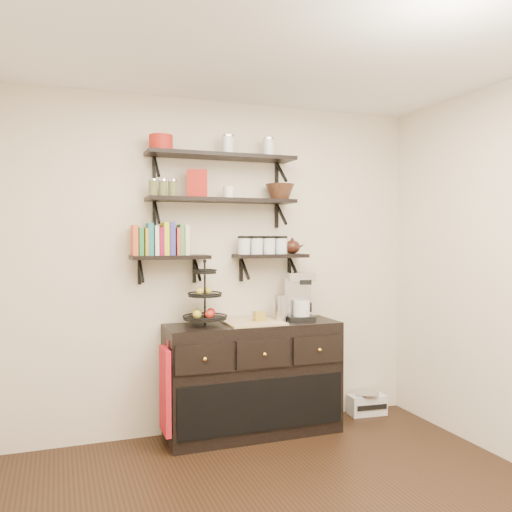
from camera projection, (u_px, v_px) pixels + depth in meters
The scene contains 20 objects.
ceiling at pixel (312, 21), 2.78m from camera, with size 3.50×3.50×0.02m, color white.
back_wall at pixel (218, 266), 4.47m from camera, with size 3.50×0.02×2.70m, color beige.
shelf_top at pixel (222, 157), 4.31m from camera, with size 1.20×0.27×0.23m.
shelf_mid at pixel (222, 201), 4.32m from camera, with size 1.20×0.27×0.23m.
shelf_low_left at pixel (170, 258), 4.21m from camera, with size 0.60×0.25×0.23m.
shelf_low_right at pixel (270, 257), 4.50m from camera, with size 0.60×0.25×0.23m.
cookbooks at pixel (161, 240), 4.18m from camera, with size 0.40×0.15×0.26m.
glass_canisters at pixel (263, 246), 4.47m from camera, with size 0.43×0.10×0.13m.
sideboard at pixel (253, 378), 4.36m from camera, with size 1.40×0.50×0.92m.
fruit_stand at pixel (205, 304), 4.20m from camera, with size 0.34×0.34×0.49m.
candle at pixel (259, 316), 4.35m from camera, with size 0.08×0.08×0.08m, color olive.
coffee_maker at pixel (299, 297), 4.50m from camera, with size 0.25×0.25×0.40m.
thermal_carafe at pixel (280, 308), 4.40m from camera, with size 0.11×0.11×0.22m, color silver.
apron at pixel (165, 391), 4.01m from camera, with size 0.04×0.27×0.63m, color #AF1214.
radio at pixel (367, 404), 4.85m from camera, with size 0.34×0.24×0.20m.
recipe_box at pixel (197, 184), 4.25m from camera, with size 0.16×0.06×0.22m, color #9F1B12.
walnut_bowl at pixel (280, 192), 4.49m from camera, with size 0.24×0.24×0.13m, color black, non-canonical shape.
ramekins at pixel (229, 193), 4.34m from camera, with size 0.09×0.09×0.10m, color white.
teapot at pixel (292, 246), 4.56m from camera, with size 0.18×0.14×0.14m, color black, non-canonical shape.
red_pot at pixel (161, 143), 4.14m from camera, with size 0.18×0.18×0.12m, color #9F1B12.
Camera 1 is at (-1.24, -2.55, 1.59)m, focal length 38.00 mm.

